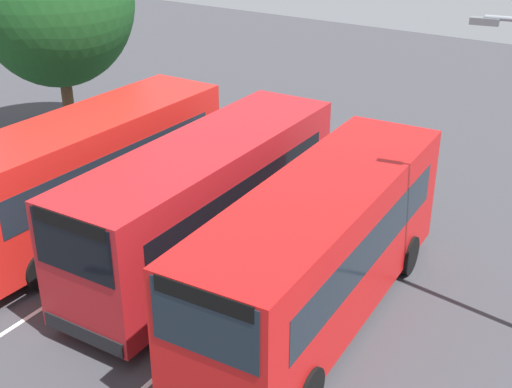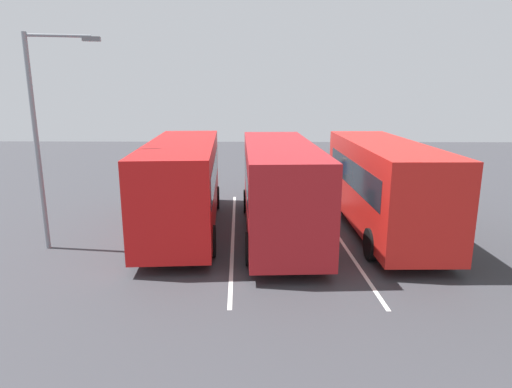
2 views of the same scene
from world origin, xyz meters
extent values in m
plane|color=#38383D|center=(0.00, 0.00, 0.00)|extent=(62.08, 62.08, 0.00)
cube|color=red|center=(0.48, -3.74, 1.90)|extent=(9.40, 2.69, 3.08)
cube|color=#19232D|center=(0.45, -2.54, 2.27)|extent=(7.85, 0.27, 0.99)
cube|color=#19232D|center=(0.51, -4.93, 2.27)|extent=(7.85, 0.27, 0.99)
cylinder|color=black|center=(3.44, -2.49, 0.52)|extent=(1.05, 0.31, 1.04)
cylinder|color=black|center=(-2.53, -2.64, 0.52)|extent=(1.05, 0.31, 1.04)
cylinder|color=black|center=(-2.48, -4.98, 0.52)|extent=(1.05, 0.31, 1.04)
cube|color=#AD191E|center=(0.05, 0.23, 1.90)|extent=(9.46, 2.94, 3.08)
cube|color=black|center=(4.68, 0.47, 2.73)|extent=(0.23, 2.17, 1.29)
cube|color=black|center=(-0.01, 1.43, 2.27)|extent=(7.84, 0.49, 0.99)
cube|color=black|center=(0.12, -0.97, 2.27)|extent=(7.84, 0.49, 0.99)
cube|color=black|center=(4.70, 0.47, 3.26)|extent=(0.20, 1.97, 0.32)
cube|color=black|center=(4.71, 0.47, 0.58)|extent=(0.22, 2.27, 0.36)
cylinder|color=black|center=(2.98, 1.55, 0.52)|extent=(1.06, 0.33, 1.04)
cylinder|color=black|center=(3.10, -0.79, 0.52)|extent=(1.06, 0.33, 1.04)
cylinder|color=black|center=(-2.99, 1.24, 0.52)|extent=(1.06, 0.33, 1.04)
cylinder|color=black|center=(-2.87, -1.10, 0.52)|extent=(1.06, 0.33, 1.04)
cube|color=red|center=(0.59, 3.92, 1.90)|extent=(9.51, 3.18, 3.08)
cube|color=#19232D|center=(5.21, 4.28, 2.73)|extent=(0.29, 2.17, 1.29)
cube|color=#19232D|center=(0.50, 5.12, 2.27)|extent=(7.83, 0.69, 0.99)
cube|color=#19232D|center=(0.68, 2.73, 2.27)|extent=(7.83, 0.69, 0.99)
cube|color=black|center=(5.23, 4.29, 3.26)|extent=(0.25, 1.97, 0.32)
cylinder|color=black|center=(3.66, 2.99, 0.52)|extent=(1.06, 0.36, 1.04)
cylinder|color=black|center=(-2.48, 4.85, 0.52)|extent=(1.06, 0.36, 1.04)
cylinder|color=black|center=(-2.30, 2.52, 0.52)|extent=(1.06, 0.36, 1.04)
cube|color=slate|center=(-1.23, 6.33, 6.93)|extent=(0.30, 0.59, 0.14)
cylinder|color=#4C3823|center=(-4.22, -10.00, 1.58)|extent=(0.44, 0.44, 3.15)
ellipsoid|color=#194C1E|center=(-4.22, -10.00, 5.40)|extent=(6.00, 5.40, 6.30)
cube|color=silver|center=(0.00, -1.97, 0.00)|extent=(11.89, 0.74, 0.01)
cube|color=silver|center=(0.00, 1.97, 0.00)|extent=(11.89, 0.74, 0.01)
camera|label=1|loc=(12.39, 10.26, 9.54)|focal=47.51mm
camera|label=2|loc=(-15.79, 0.86, 5.30)|focal=30.57mm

